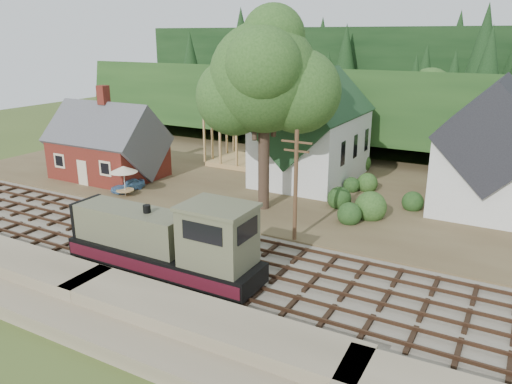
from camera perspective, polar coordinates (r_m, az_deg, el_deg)
The scene contains 17 objects.
ground at distance 34.49m, azimuth -10.03°, elevation -6.55°, with size 140.00×140.00×0.00m, color #384C1E.
embankment at distance 29.15m, azimuth -20.72°, elevation -12.23°, with size 64.00×5.00×1.60m, color #7F7259.
railroad_bed at distance 34.46m, azimuth -10.04°, elevation -6.43°, with size 64.00×11.00×0.16m, color #726B5B.
village_flat at distance 48.80m, azimuth 3.22°, elevation 1.13°, with size 64.00×26.00×0.30m, color brown.
hillside at distance 70.63m, azimuth 11.78°, elevation 5.81°, with size 70.00×28.00×8.00m, color #1E3F19.
ridge at distance 85.82m, azimuth 15.05°, elevation 7.62°, with size 80.00×20.00×12.00m, color black.
depot at distance 51.64m, azimuth -16.54°, elevation 4.85°, with size 10.80×7.41×9.00m.
church at distance 48.33m, azimuth 6.35°, elevation 7.02°, with size 8.40×15.17×13.00m.
farmhouse at distance 44.23m, azimuth 25.48°, elevation 4.01°, with size 8.40×10.80×10.60m.
timber_frame at distance 54.20m, azimuth -0.61°, elevation 6.21°, with size 8.20×6.20×6.99m.
lattice_tower at distance 58.57m, azimuth 2.34°, elevation 13.73°, with size 3.20×3.20×12.12m.
big_tree at distance 38.95m, azimuth 1.21°, elevation 12.08°, with size 10.90×8.40×14.70m.
telegraph_pole_near at distance 33.68m, azimuth 4.55°, elevation 0.79°, with size 2.20×0.28×8.00m.
locomotive at distance 29.97m, azimuth -9.93°, elevation -5.77°, with size 12.49×3.12×4.98m.
car_blue at distance 46.89m, azimuth -14.44°, elevation 0.79°, with size 1.30×3.23×1.10m, color #5B90C4.
car_green at distance 55.14m, azimuth -18.58°, elevation 3.03°, with size 1.40×4.01×1.32m, color #80B37C.
patio_set at distance 45.06m, azimuth -14.90°, elevation 2.39°, with size 2.42×2.42×2.70m.
Camera 1 is at (20.21, -24.23, 13.93)m, focal length 35.00 mm.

